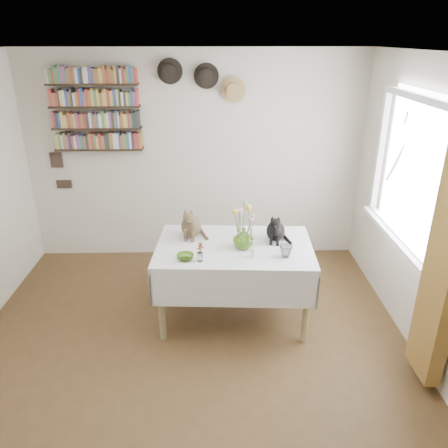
{
  "coord_description": "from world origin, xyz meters",
  "views": [
    {
      "loc": [
        0.23,
        -2.88,
        2.6
      ],
      "look_at": [
        0.31,
        0.72,
        1.05
      ],
      "focal_mm": 35.0,
      "sensor_mm": 36.0,
      "label": 1
    }
  ],
  "objects_px": {
    "tabby_cat": "(191,220)",
    "flower_vase": "(243,238)",
    "black_cat": "(276,226)",
    "dining_table": "(234,263)",
    "bookshelf_unit": "(96,110)"
  },
  "relations": [
    {
      "from": "tabby_cat",
      "to": "black_cat",
      "type": "distance_m",
      "value": 0.83
    },
    {
      "from": "dining_table",
      "to": "bookshelf_unit",
      "type": "distance_m",
      "value": 2.37
    },
    {
      "from": "tabby_cat",
      "to": "bookshelf_unit",
      "type": "height_order",
      "value": "bookshelf_unit"
    },
    {
      "from": "black_cat",
      "to": "flower_vase",
      "type": "distance_m",
      "value": 0.37
    },
    {
      "from": "flower_vase",
      "to": "bookshelf_unit",
      "type": "xyz_separation_m",
      "value": [
        -1.59,
        1.39,
        0.96
      ]
    },
    {
      "from": "flower_vase",
      "to": "black_cat",
      "type": "bearing_deg",
      "value": 27.62
    },
    {
      "from": "dining_table",
      "to": "tabby_cat",
      "type": "height_order",
      "value": "tabby_cat"
    },
    {
      "from": "black_cat",
      "to": "flower_vase",
      "type": "bearing_deg",
      "value": -139.65
    },
    {
      "from": "flower_vase",
      "to": "dining_table",
      "type": "bearing_deg",
      "value": 145.91
    },
    {
      "from": "bookshelf_unit",
      "to": "black_cat",
      "type": "bearing_deg",
      "value": -32.56
    },
    {
      "from": "dining_table",
      "to": "tabby_cat",
      "type": "distance_m",
      "value": 0.59
    },
    {
      "from": "tabby_cat",
      "to": "flower_vase",
      "type": "bearing_deg",
      "value": -22.18
    },
    {
      "from": "tabby_cat",
      "to": "flower_vase",
      "type": "height_order",
      "value": "tabby_cat"
    },
    {
      "from": "dining_table",
      "to": "black_cat",
      "type": "xyz_separation_m",
      "value": [
        0.4,
        0.11,
        0.34
      ]
    },
    {
      "from": "tabby_cat",
      "to": "bookshelf_unit",
      "type": "bearing_deg",
      "value": 142.8
    }
  ]
}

